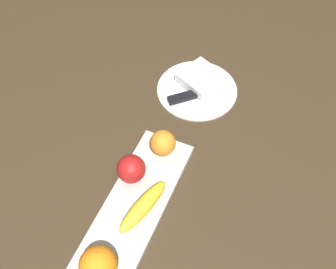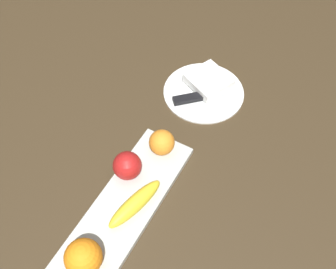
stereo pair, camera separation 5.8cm
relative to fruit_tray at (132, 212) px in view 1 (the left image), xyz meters
name	(u,v)px [view 1 (the left image)]	position (x,y,z in m)	size (l,w,h in m)	color
ground_plane	(124,212)	(-0.01, 0.02, -0.01)	(2.40, 2.40, 0.00)	#392C1B
fruit_tray	(132,212)	(0.00, 0.00, 0.00)	(0.42, 0.13, 0.02)	#B8BCB5
apple	(131,169)	(0.08, 0.04, 0.04)	(0.07, 0.07, 0.07)	#B01B1A
banana	(143,206)	(0.01, -0.02, 0.03)	(0.15, 0.04, 0.04)	yellow
orange_near_apple	(163,143)	(0.17, 0.00, 0.04)	(0.06, 0.06, 0.06)	orange
orange_near_banana	(98,265)	(-0.14, 0.00, 0.05)	(0.08, 0.08, 0.08)	orange
dinner_plate	(197,89)	(0.40, 0.00, 0.00)	(0.22, 0.22, 0.01)	white
folded_napkin	(201,78)	(0.42, 0.00, 0.01)	(0.10, 0.10, 0.03)	white
knife	(189,95)	(0.36, 0.01, 0.01)	(0.14, 0.15, 0.01)	silver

